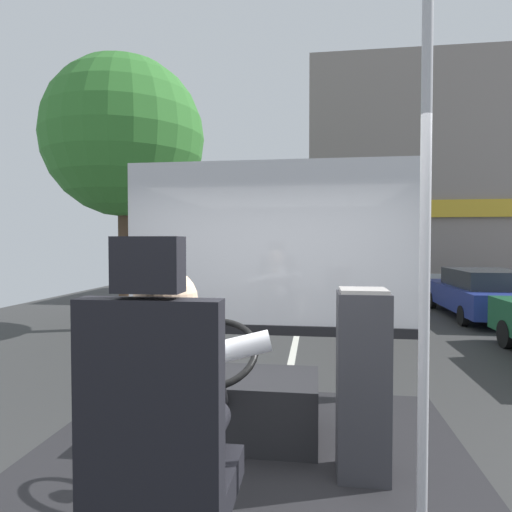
{
  "coord_description": "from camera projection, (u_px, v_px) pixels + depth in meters",
  "views": [
    {
      "loc": [
        0.39,
        -2.07,
        1.98
      ],
      "look_at": [
        -0.08,
        1.43,
        1.87
      ],
      "focal_mm": 30.73,
      "sensor_mm": 36.0,
      "label": 1
    }
  ],
  "objects": [
    {
      "name": "ground",
      "position": [
        300.0,
        323.0,
        10.88
      ],
      "size": [
        18.0,
        44.0,
        0.06
      ],
      "color": "#313131"
    },
    {
      "name": "driver_seat",
      "position": [
        161.0,
        451.0,
        1.52
      ],
      "size": [
        0.48,
        0.48,
        1.27
      ],
      "color": "black",
      "rests_on": "bus_floor"
    },
    {
      "name": "bus_driver",
      "position": [
        172.0,
        391.0,
        1.63
      ],
      "size": [
        0.72,
        0.54,
        0.75
      ],
      "color": "black",
      "rests_on": "driver_seat"
    },
    {
      "name": "steering_console",
      "position": [
        231.0,
        404.0,
        2.8
      ],
      "size": [
        1.1,
        1.02,
        0.83
      ],
      "color": "black",
      "rests_on": "bus_floor"
    },
    {
      "name": "handrail_pole",
      "position": [
        425.0,
        271.0,
        1.8
      ],
      "size": [
        0.04,
        0.04,
        2.27
      ],
      "color": "#B7B7BC",
      "rests_on": "bus_floor"
    },
    {
      "name": "fare_box",
      "position": [
        363.0,
        383.0,
        2.34
      ],
      "size": [
        0.27,
        0.26,
        1.01
      ],
      "color": "#333338",
      "rests_on": "bus_floor"
    },
    {
      "name": "windshield_panel",
      "position": [
        269.0,
        267.0,
        3.71
      ],
      "size": [
        2.5,
        0.08,
        1.48
      ],
      "color": "silver"
    },
    {
      "name": "street_tree",
      "position": [
        124.0,
        138.0,
        9.92
      ],
      "size": [
        3.59,
        3.59,
        6.16
      ],
      "color": "#4C3828",
      "rests_on": "ground"
    },
    {
      "name": "shop_building",
      "position": [
        480.0,
        182.0,
        17.27
      ],
      "size": [
        13.34,
        5.19,
        8.71
      ],
      "color": "gray",
      "rests_on": "ground"
    },
    {
      "name": "parked_car_blue",
      "position": [
        483.0,
        292.0,
        11.51
      ],
      "size": [
        1.97,
        4.44,
        1.27
      ],
      "color": "navy",
      "rests_on": "ground"
    },
    {
      "name": "parked_car_silver",
      "position": [
        422.0,
        275.0,
        17.18
      ],
      "size": [
        1.76,
        4.31,
        1.37
      ],
      "color": "silver",
      "rests_on": "ground"
    },
    {
      "name": "parked_car_charcoal",
      "position": [
        394.0,
        267.0,
        22.08
      ],
      "size": [
        1.83,
        3.9,
        1.39
      ],
      "color": "#474C51",
      "rests_on": "ground"
    }
  ]
}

